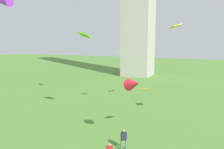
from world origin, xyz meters
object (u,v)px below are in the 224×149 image
kite_flying_3 (84,35)px  person_3 (124,138)px  kite_flying_2 (144,88)px  kite_flying_10 (118,53)px  kite_flying_6 (176,26)px  kite_flying_0 (134,84)px  kite_flying_8 (1,0)px

kite_flying_3 → person_3: bearing=159.4°
kite_flying_2 → kite_flying_10: size_ratio=1.05×
kite_flying_6 → kite_flying_0: bearing=35.5°
kite_flying_0 → kite_flying_6: bearing=30.3°
kite_flying_3 → kite_flying_8: (0.74, -10.34, 1.75)m
kite_flying_8 → kite_flying_10: (0.38, 16.30, -3.79)m
kite_flying_8 → kite_flying_10: kite_flying_8 is taller
person_3 → kite_flying_10: 13.01m
kite_flying_2 → kite_flying_6: kite_flying_6 is taller
kite_flying_8 → kite_flying_2: bearing=135.1°
kite_flying_8 → person_3: bearing=124.6°
kite_flying_0 → kite_flying_8: 10.41m
person_3 → kite_flying_0: bearing=-8.4°
kite_flying_8 → kite_flying_3: bearing=170.8°
kite_flying_2 → kite_flying_10: kite_flying_10 is taller
kite_flying_2 → kite_flying_3: kite_flying_3 is taller
person_3 → kite_flying_2: (0.46, 3.54, 3.37)m
kite_flying_2 → kite_flying_8: 13.00m
person_3 → kite_flying_10: (-5.04, 10.29, 6.17)m
person_3 → kite_flying_3: bearing=108.6°
kite_flying_2 → kite_flying_6: 10.39m
person_3 → kite_flying_8: kite_flying_8 is taller
kite_flying_3 → kite_flying_8: size_ratio=1.24×
person_3 → kite_flying_8: 12.82m
kite_flying_0 → kite_flying_2: size_ratio=1.80×
kite_flying_10 → kite_flying_8: bearing=65.0°
person_3 → kite_flying_3: size_ratio=1.07×
person_3 → kite_flying_2: kite_flying_2 is taller
kite_flying_3 → kite_flying_8: bearing=108.6°
person_3 → kite_flying_0: size_ratio=0.92×
kite_flying_2 → kite_flying_3: size_ratio=0.65×
person_3 → kite_flying_0: kite_flying_0 is taller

